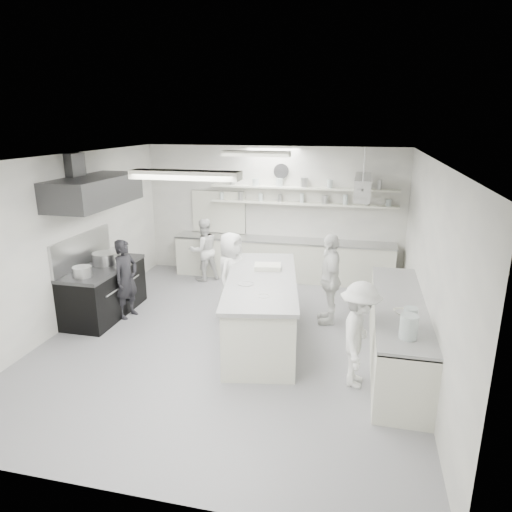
% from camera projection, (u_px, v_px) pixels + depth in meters
% --- Properties ---
extents(floor, '(6.00, 7.00, 0.02)m').
position_uv_depth(floor, '(232.00, 338.00, 7.75)').
color(floor, '#959598').
rests_on(floor, ground).
extents(ceiling, '(6.00, 7.00, 0.02)m').
position_uv_depth(ceiling, '(229.00, 157.00, 6.89)').
color(ceiling, white).
rests_on(ceiling, wall_back).
extents(wall_back, '(6.00, 0.04, 3.00)m').
position_uv_depth(wall_back, '(272.00, 212.00, 10.59)').
color(wall_back, silver).
rests_on(wall_back, floor).
extents(wall_front, '(6.00, 0.04, 3.00)m').
position_uv_depth(wall_front, '(121.00, 359.00, 4.05)').
color(wall_front, silver).
rests_on(wall_front, floor).
extents(wall_left, '(0.04, 7.00, 3.00)m').
position_uv_depth(wall_left, '(66.00, 242.00, 7.97)').
color(wall_left, silver).
rests_on(wall_left, floor).
extents(wall_right, '(0.04, 7.00, 3.00)m').
position_uv_depth(wall_right, '(428.00, 266.00, 6.67)').
color(wall_right, silver).
rests_on(wall_right, floor).
extents(stove, '(0.80, 1.80, 0.90)m').
position_uv_depth(stove, '(104.00, 292.00, 8.56)').
color(stove, black).
rests_on(stove, floor).
extents(exhaust_hood, '(0.85, 2.00, 0.50)m').
position_uv_depth(exhaust_hood, '(94.00, 191.00, 8.01)').
color(exhaust_hood, '#3A3A3C').
rests_on(exhaust_hood, wall_left).
extents(back_counter, '(5.00, 0.60, 0.92)m').
position_uv_depth(back_counter, '(282.00, 259.00, 10.54)').
color(back_counter, silver).
rests_on(back_counter, floor).
extents(shelf_lower, '(4.20, 0.26, 0.04)m').
position_uv_depth(shelf_lower, '(302.00, 204.00, 10.24)').
color(shelf_lower, silver).
rests_on(shelf_lower, wall_back).
extents(shelf_upper, '(4.20, 0.26, 0.04)m').
position_uv_depth(shelf_upper, '(303.00, 188.00, 10.15)').
color(shelf_upper, silver).
rests_on(shelf_upper, wall_back).
extents(pass_through_window, '(1.30, 0.04, 1.00)m').
position_uv_depth(pass_through_window, '(219.00, 212.00, 10.87)').
color(pass_through_window, black).
rests_on(pass_through_window, wall_back).
extents(wall_clock, '(0.32, 0.05, 0.32)m').
position_uv_depth(wall_clock, '(281.00, 171.00, 10.24)').
color(wall_clock, silver).
rests_on(wall_clock, wall_back).
extents(right_counter, '(0.74, 3.30, 0.94)m').
position_uv_depth(right_counter, '(398.00, 333.00, 6.85)').
color(right_counter, silver).
rests_on(right_counter, floor).
extents(pot_rack, '(0.30, 1.60, 0.40)m').
position_uv_depth(pot_rack, '(363.00, 187.00, 8.90)').
color(pot_rack, '#AEAFB0').
rests_on(pot_rack, ceiling).
extents(light_fixture_front, '(1.30, 0.25, 0.10)m').
position_uv_depth(light_fixture_front, '(185.00, 175.00, 5.23)').
color(light_fixture_front, silver).
rests_on(light_fixture_front, ceiling).
extents(light_fixture_rear, '(1.30, 0.25, 0.10)m').
position_uv_depth(light_fixture_rear, '(256.00, 154.00, 8.59)').
color(light_fixture_rear, silver).
rests_on(light_fixture_rear, ceiling).
extents(prep_island, '(1.53, 2.93, 1.03)m').
position_uv_depth(prep_island, '(261.00, 310.00, 7.58)').
color(prep_island, silver).
rests_on(prep_island, floor).
extents(stove_pot, '(0.45, 0.45, 0.27)m').
position_uv_depth(stove_pot, '(105.00, 260.00, 8.51)').
color(stove_pot, '#AEAFB0').
rests_on(stove_pot, stove).
extents(cook_stove, '(0.48, 0.61, 1.48)m').
position_uv_depth(cook_stove, '(126.00, 279.00, 8.39)').
color(cook_stove, black).
rests_on(cook_stove, floor).
extents(cook_back, '(0.88, 0.87, 1.44)m').
position_uv_depth(cook_back, '(204.00, 250.00, 10.37)').
color(cook_back, white).
rests_on(cook_back, floor).
extents(cook_island_left, '(0.65, 0.87, 1.60)m').
position_uv_depth(cook_island_left, '(231.00, 274.00, 8.47)').
color(cook_island_left, white).
rests_on(cook_island_left, floor).
extents(cook_island_right, '(0.53, 1.01, 1.65)m').
position_uv_depth(cook_island_right, '(330.00, 279.00, 8.15)').
color(cook_island_right, white).
rests_on(cook_island_right, floor).
extents(cook_right, '(0.66, 1.02, 1.50)m').
position_uv_depth(cook_right, '(359.00, 335.00, 6.18)').
color(cook_right, white).
rests_on(cook_right, floor).
extents(bowl_island_a, '(0.27, 0.27, 0.06)m').
position_uv_depth(bowl_island_a, '(246.00, 285.00, 7.16)').
color(bowl_island_a, '#AEAFB0').
rests_on(bowl_island_a, prep_island).
extents(bowl_island_b, '(0.22, 0.22, 0.05)m').
position_uv_depth(bowl_island_b, '(264.00, 298.00, 6.66)').
color(bowl_island_b, silver).
rests_on(bowl_island_b, prep_island).
extents(bowl_right, '(0.31, 0.31, 0.06)m').
position_uv_depth(bowl_right, '(403.00, 313.00, 6.36)').
color(bowl_right, silver).
rests_on(bowl_right, right_counter).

